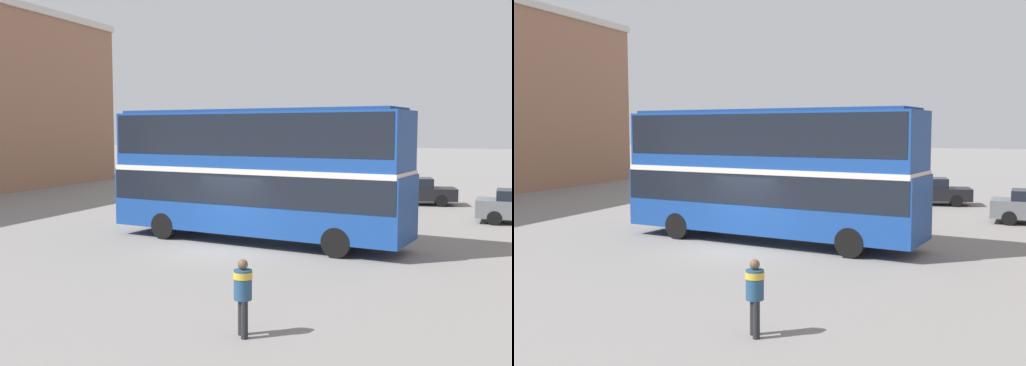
% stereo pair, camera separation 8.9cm
% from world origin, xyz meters
% --- Properties ---
extents(ground_plane, '(240.00, 240.00, 0.00)m').
position_xyz_m(ground_plane, '(0.00, 0.00, 0.00)').
color(ground_plane, gray).
extents(double_decker_bus, '(11.59, 4.26, 4.90)m').
position_xyz_m(double_decker_bus, '(0.50, 1.87, 2.80)').
color(double_decker_bus, '#194293').
rests_on(double_decker_bus, ground_plane).
extents(pedestrian_foreground, '(0.55, 0.55, 1.59)m').
position_xyz_m(pedestrian_foreground, '(3.77, -7.82, 0.97)').
color(pedestrian_foreground, '#232328').
rests_on(pedestrian_foreground, ground_plane).
extents(parked_car_kerb_far, '(4.77, 2.57, 1.49)m').
position_xyz_m(parked_car_kerb_far, '(4.87, 15.38, 0.76)').
color(parked_car_kerb_far, black).
rests_on(parked_car_kerb_far, ground_plane).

